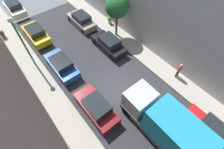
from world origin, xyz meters
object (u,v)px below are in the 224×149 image
object	(u,v)px
parked_car_left_4	(36,34)
potted_plant_2	(2,34)
parked_car_right_1	(109,44)
potted_plant_0	(110,20)
pedestrian	(179,70)
delivery_truck	(166,126)
parked_car_right_0	(210,132)
lamp_post	(20,37)
parked_car_left_5	(15,8)
parked_car_left_2	(97,108)
parked_car_right_2	(82,20)
street_tree_1	(117,7)
parked_car_left_3	(62,65)

from	to	relation	value
parked_car_left_4	potted_plant_2	xyz separation A→B (m)	(-3.01, 2.54, -0.07)
parked_car_right_1	potted_plant_0	bearing A→B (deg)	50.30
pedestrian	delivery_truck	bearing A→B (deg)	-153.31
parked_car_right_0	lamp_post	world-z (taller)	lamp_post
parked_car_right_0	delivery_truck	world-z (taller)	delivery_truck
parked_car_right_1	potted_plant_2	xyz separation A→B (m)	(-8.41, 9.11, -0.07)
parked_car_left_4	potted_plant_0	xyz separation A→B (m)	(8.25, -3.14, -0.06)
pedestrian	lamp_post	size ratio (longest dim) A/B	0.31
parked_car_left_5	potted_plant_0	bearing A→B (deg)	-50.33
parked_car_left_2	pedestrian	world-z (taller)	pedestrian
parked_car_right_2	potted_plant_0	distance (m)	3.48
street_tree_1	potted_plant_2	size ratio (longest dim) A/B	5.25
parked_car_right_0	street_tree_1	bearing A→B (deg)	81.02
parked_car_left_5	delivery_truck	world-z (taller)	delivery_truck
parked_car_right_0	parked_car_left_3	bearing A→B (deg)	113.20
parked_car_right_1	potted_plant_2	size ratio (longest dim) A/B	4.62
parked_car_left_5	delivery_truck	xyz separation A→B (m)	(2.70, -23.17, 1.07)
parked_car_left_5	delivery_truck	bearing A→B (deg)	-83.35
parked_car_right_0	potted_plant_2	bearing A→B (deg)	111.67
lamp_post	potted_plant_2	bearing A→B (deg)	100.11
parked_car_left_5	potted_plant_0	distance (m)	12.93
parked_car_left_2	delivery_truck	size ratio (longest dim) A/B	0.64
parked_car_left_2	parked_car_right_0	xyz separation A→B (m)	(5.40, -6.86, 0.00)
parked_car_right_1	pedestrian	world-z (taller)	pedestrian
parked_car_left_5	parked_car_right_2	distance (m)	9.61
parked_car_left_2	potted_plant_2	xyz separation A→B (m)	(-3.01, 14.31, -0.07)
parked_car_right_0	parked_car_right_2	bearing A→B (deg)	90.00
parked_car_left_2	parked_car_left_3	xyz separation A→B (m)	(0.00, 5.74, 0.00)
parked_car_left_3	delivery_truck	world-z (taller)	delivery_truck
parked_car_right_2	potted_plant_0	bearing A→B (deg)	-35.06
parked_car_left_4	parked_car_right_1	world-z (taller)	same
parked_car_left_3	parked_car_left_4	distance (m)	6.03
parked_car_left_2	parked_car_left_3	distance (m)	5.74
parked_car_left_4	parked_car_right_0	world-z (taller)	same
delivery_truck	lamp_post	bearing A→B (deg)	109.98
parked_car_left_4	parked_car_left_5	world-z (taller)	same
parked_car_left_5	lamp_post	distance (m)	11.11
parked_car_right_0	parked_car_right_1	bearing A→B (deg)	90.00
pedestrian	potted_plant_2	world-z (taller)	pedestrian
parked_car_left_2	parked_car_left_5	world-z (taller)	same
parked_car_left_2	potted_plant_2	bearing A→B (deg)	101.89
pedestrian	lamp_post	bearing A→B (deg)	134.95
parked_car_right_0	lamp_post	distance (m)	16.89
parked_car_right_0	street_tree_1	xyz separation A→B (m)	(2.11, 13.35, 2.96)
street_tree_1	parked_car_right_2	bearing A→B (deg)	116.96
parked_car_left_4	delivery_truck	xyz separation A→B (m)	(2.70, -16.35, 1.07)
pedestrian	street_tree_1	size ratio (longest dim) A/B	0.36
potted_plant_2	parked_car_right_0	bearing A→B (deg)	-68.33
parked_car_left_3	parked_car_left_4	bearing A→B (deg)	90.00
potted_plant_0	potted_plant_2	size ratio (longest dim) A/B	1.02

